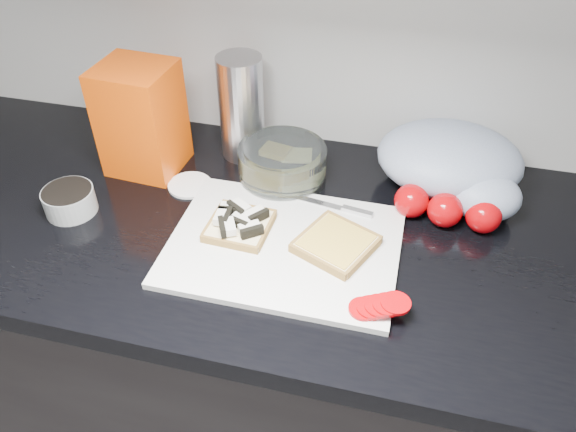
% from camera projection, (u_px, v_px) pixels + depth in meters
% --- Properties ---
extents(base_cabinet, '(3.50, 0.60, 0.86)m').
position_uv_depth(base_cabinet, '(268.00, 367.00, 1.35)').
color(base_cabinet, black).
rests_on(base_cabinet, ground).
extents(countertop, '(3.50, 0.64, 0.04)m').
position_uv_depth(countertop, '(262.00, 227.00, 1.06)').
color(countertop, black).
rests_on(countertop, base_cabinet).
extents(cutting_board, '(0.40, 0.30, 0.01)m').
position_uv_depth(cutting_board, '(284.00, 246.00, 0.99)').
color(cutting_board, silver).
rests_on(cutting_board, countertop).
extents(bread_left, '(0.12, 0.12, 0.04)m').
position_uv_depth(bread_left, '(239.00, 224.00, 1.01)').
color(bread_left, '#F8E3AF').
rests_on(bread_left, cutting_board).
extents(bread_right, '(0.16, 0.16, 0.02)m').
position_uv_depth(bread_right, '(336.00, 244.00, 0.97)').
color(bread_right, '#F8E3AF').
rests_on(bread_right, cutting_board).
extents(tomato_slices, '(0.10, 0.07, 0.02)m').
position_uv_depth(tomato_slices, '(379.00, 306.00, 0.86)').
color(tomato_slices, '#AF0408').
rests_on(tomato_slices, cutting_board).
extents(knife, '(0.19, 0.04, 0.01)m').
position_uv_depth(knife, '(337.00, 207.00, 1.06)').
color(knife, silver).
rests_on(knife, cutting_board).
extents(seed_tub, '(0.10, 0.10, 0.05)m').
position_uv_depth(seed_tub, '(69.00, 199.00, 1.05)').
color(seed_tub, '#919696').
rests_on(seed_tub, countertop).
extents(tub_lid, '(0.11, 0.11, 0.01)m').
position_uv_depth(tub_lid, '(190.00, 185.00, 1.13)').
color(tub_lid, white).
rests_on(tub_lid, countertop).
extents(glass_bowl, '(0.18, 0.18, 0.07)m').
position_uv_depth(glass_bowl, '(282.00, 164.00, 1.12)').
color(glass_bowl, silver).
rests_on(glass_bowl, countertop).
extents(bread_bag, '(0.15, 0.14, 0.22)m').
position_uv_depth(bread_bag, '(141.00, 119.00, 1.11)').
color(bread_bag, '#E45203').
rests_on(bread_bag, countertop).
extents(steel_canister, '(0.09, 0.09, 0.22)m').
position_uv_depth(steel_canister, '(241.00, 108.00, 1.15)').
color(steel_canister, '#ADADB1').
rests_on(steel_canister, countertop).
extents(grocery_bag, '(0.28, 0.25, 0.12)m').
position_uv_depth(grocery_bag, '(454.00, 164.00, 1.09)').
color(grocery_bag, '#9DADC1').
rests_on(grocery_bag, countertop).
extents(whole_tomatoes, '(0.19, 0.08, 0.06)m').
position_uv_depth(whole_tomatoes, '(446.00, 209.00, 1.02)').
color(whole_tomatoes, '#AF0408').
rests_on(whole_tomatoes, countertop).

